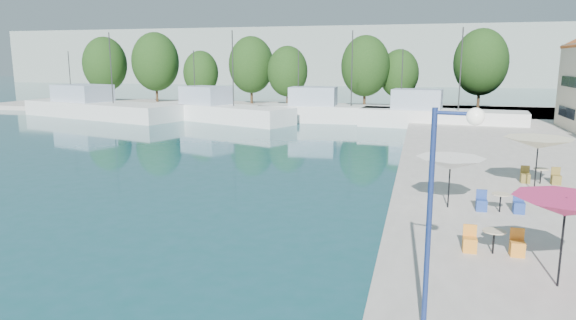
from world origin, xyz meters
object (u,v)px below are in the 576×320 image
(trawler_01, at_px, (98,108))
(trawler_02, at_px, (219,112))
(umbrella_pink, at_px, (566,207))
(umbrella_cream, at_px, (538,143))
(trawler_03, at_px, (332,112))
(trawler_04, at_px, (437,117))
(umbrella_white, at_px, (450,163))
(street_lamp, at_px, (447,181))

(trawler_01, xyz_separation_m, trawler_02, (15.54, -0.17, 0.00))
(umbrella_pink, bearing_deg, trawler_02, 123.14)
(umbrella_cream, bearing_deg, trawler_02, 133.98)
(umbrella_cream, bearing_deg, trawler_03, 115.93)
(trawler_03, bearing_deg, trawler_04, -13.98)
(umbrella_white, bearing_deg, trawler_01, 140.26)
(umbrella_cream, distance_m, street_lamp, 15.22)
(umbrella_white, distance_m, street_lamp, 10.70)
(umbrella_pink, bearing_deg, umbrella_white, 109.21)
(umbrella_pink, bearing_deg, umbrella_cream, 82.18)
(trawler_03, bearing_deg, trawler_02, -171.85)
(trawler_01, bearing_deg, street_lamp, -31.30)
(trawler_01, distance_m, umbrella_pink, 56.81)
(trawler_01, relative_size, umbrella_cream, 7.27)
(umbrella_cream, height_order, street_lamp, street_lamp)
(umbrella_cream, xyz_separation_m, street_lamp, (-4.71, -14.42, 1.23))
(trawler_02, distance_m, trawler_03, 12.49)
(trawler_03, xyz_separation_m, trawler_04, (11.04, -2.21, 0.00))
(umbrella_white, relative_size, umbrella_cream, 0.90)
(trawler_03, distance_m, trawler_04, 11.26)
(trawler_04, bearing_deg, street_lamp, -85.23)
(umbrella_cream, bearing_deg, street_lamp, -108.07)
(trawler_03, relative_size, street_lamp, 3.36)
(trawler_01, xyz_separation_m, trawler_04, (38.84, -0.04, 0.00))
(umbrella_pink, distance_m, street_lamp, 4.81)
(trawler_03, bearing_deg, street_lamp, -80.00)
(umbrella_pink, bearing_deg, trawler_01, 136.29)
(trawler_03, distance_m, street_lamp, 45.99)
(trawler_02, xyz_separation_m, umbrella_white, (23.00, -31.88, 1.39))
(trawler_02, bearing_deg, trawler_04, 23.05)
(street_lamp, bearing_deg, trawler_01, 143.75)
(trawler_03, height_order, umbrella_cream, trawler_03)
(trawler_03, distance_m, umbrella_pink, 43.51)
(trawler_01, height_order, umbrella_pink, trawler_01)
(umbrella_pink, xyz_separation_m, street_lamp, (-3.19, -3.36, 1.28))
(umbrella_pink, relative_size, street_lamp, 0.54)
(trawler_02, bearing_deg, umbrella_white, -31.46)
(umbrella_pink, xyz_separation_m, umbrella_white, (-2.51, 7.19, -0.35))
(umbrella_white, bearing_deg, umbrella_cream, 43.85)
(umbrella_cream, bearing_deg, umbrella_pink, -97.82)
(trawler_01, relative_size, umbrella_white, 8.05)
(trawler_04, bearing_deg, umbrella_pink, -80.69)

